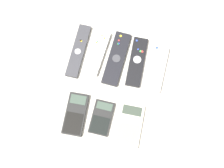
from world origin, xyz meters
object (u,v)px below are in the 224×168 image
(remote_1, at_px, (97,53))
(remote_2, at_px, (117,59))
(calculator_1, at_px, (102,118))
(calculator_2, at_px, (129,125))
(remote_0, at_px, (78,51))
(remote_3, at_px, (137,62))
(remote_4, at_px, (157,68))
(calculator_0, at_px, (76,114))

(remote_1, xyz_separation_m, remote_2, (0.07, -0.00, -0.00))
(calculator_1, height_order, calculator_2, calculator_2)
(remote_2, distance_m, calculator_1, 0.22)
(remote_1, distance_m, calculator_1, 0.24)
(remote_1, bearing_deg, calculator_1, -68.10)
(remote_1, xyz_separation_m, calculator_2, (0.17, -0.23, -0.00))
(remote_2, bearing_deg, remote_0, -176.50)
(remote_3, distance_m, calculator_2, 0.23)
(calculator_2, bearing_deg, calculator_1, 176.35)
(remote_1, distance_m, remote_3, 0.15)
(remote_4, height_order, calculator_0, remote_4)
(remote_0, distance_m, calculator_1, 0.26)
(remote_2, bearing_deg, remote_1, 178.84)
(remote_4, bearing_deg, remote_2, 179.38)
(remote_1, xyz_separation_m, remote_4, (0.22, -0.01, 0.00))
(calculator_0, bearing_deg, calculator_2, -1.41)
(remote_3, bearing_deg, calculator_0, -127.08)
(remote_3, distance_m, calculator_1, 0.24)
(remote_3, xyz_separation_m, remote_4, (0.07, -0.01, 0.00))
(remote_3, relative_size, remote_4, 1.07)
(calculator_1, bearing_deg, calculator_0, -174.01)
(calculator_1, bearing_deg, calculator_2, -1.43)
(calculator_0, bearing_deg, remote_3, 51.89)
(calculator_0, height_order, calculator_1, calculator_0)
(calculator_1, bearing_deg, remote_2, 90.26)
(calculator_2, bearing_deg, calculator_0, 179.92)
(remote_1, distance_m, remote_2, 0.07)
(calculator_0, bearing_deg, remote_1, 82.85)
(remote_2, distance_m, calculator_2, 0.25)
(remote_0, bearing_deg, calculator_0, -77.37)
(remote_1, relative_size, remote_3, 0.93)
(remote_1, bearing_deg, remote_3, 3.83)
(remote_1, height_order, calculator_1, remote_1)
(remote_0, height_order, calculator_0, same)
(remote_1, height_order, calculator_2, remote_1)
(remote_0, relative_size, remote_3, 1.09)
(calculator_1, bearing_deg, remote_3, 72.25)
(remote_0, distance_m, calculator_2, 0.33)
(remote_0, relative_size, calculator_2, 1.39)
(remote_0, height_order, remote_4, remote_4)
(calculator_2, bearing_deg, remote_2, 111.45)
(remote_2, relative_size, calculator_0, 1.38)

